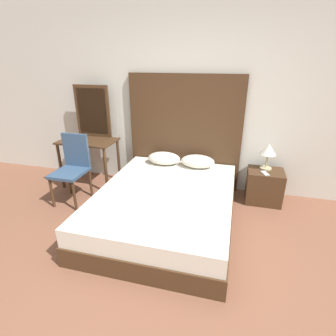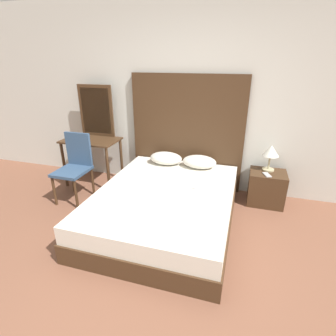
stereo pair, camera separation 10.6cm
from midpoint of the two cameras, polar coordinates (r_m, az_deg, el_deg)
The scene contains 13 objects.
ground_plane at distance 2.49m, azimuth -4.82°, elevation -26.57°, with size 16.00×16.00×0.00m, color brown.
wall_back at distance 3.91m, azimuth 7.41°, elevation 14.66°, with size 10.00×0.06×2.70m.
bed at distance 3.25m, azimuth 0.40°, elevation -8.26°, with size 1.60×2.08×0.43m.
headboard at distance 3.96m, azimuth 4.85°, elevation 7.48°, with size 1.68×0.05×1.70m.
pillow_left at distance 3.90m, azimuth 0.32°, elevation 2.15°, with size 0.48×0.32×0.18m.
pillow_right at distance 3.80m, azimuth 7.64°, elevation 1.35°, with size 0.48×0.32×0.18m.
phone_on_bed at distance 3.25m, azimuth 7.34°, elevation -4.05°, with size 0.12×0.17×0.01m.
nightstand at distance 3.90m, azimuth 21.33°, elevation -4.04°, with size 0.48×0.40×0.47m.
table_lamp at distance 3.79m, azimuth 22.23°, elevation 3.24°, with size 0.22×0.22×0.36m.
phone_on_nightstand at distance 3.71m, azimuth 21.51°, elevation -1.37°, with size 0.12×0.17×0.01m.
vanity_desk at distance 4.24m, azimuth -15.58°, elevation 4.25°, with size 0.84×0.52×0.74m.
vanity_mirror at distance 4.30m, azimuth -14.68°, elevation 11.94°, with size 0.57×0.03×0.79m.
chair at distance 3.88m, azimuth -18.83°, elevation 0.91°, with size 0.41×0.47×0.94m.
Camera 2 is at (0.70, -1.48, 1.89)m, focal length 28.00 mm.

